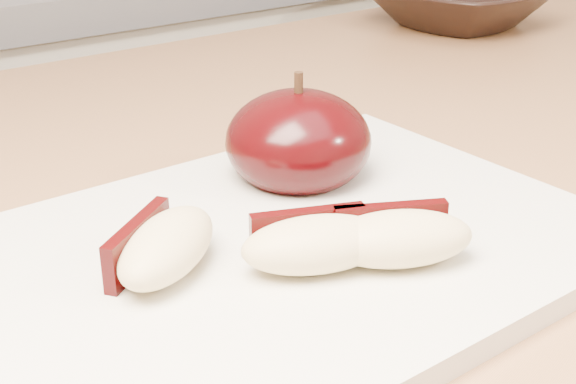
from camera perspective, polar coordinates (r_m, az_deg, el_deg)
back_cabinet at (r=1.29m, az=-18.34°, el=-5.81°), size 2.40×0.62×0.94m
cutting_board at (r=0.40m, az=0.00°, el=-4.08°), size 0.32×0.23×0.01m
apple_half at (r=0.46m, az=0.73°, el=3.62°), size 0.09×0.09×0.07m
apple_wedge_a at (r=0.37m, az=-8.84°, el=-3.82°), size 0.08×0.07×0.03m
apple_wedge_b at (r=0.37m, az=1.95°, el=-3.63°), size 0.08×0.06×0.03m
apple_wedge_c at (r=0.37m, az=7.82°, el=-3.20°), size 0.08×0.06×0.03m
bowl at (r=0.90m, az=11.98°, el=12.95°), size 0.21×0.21×0.05m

